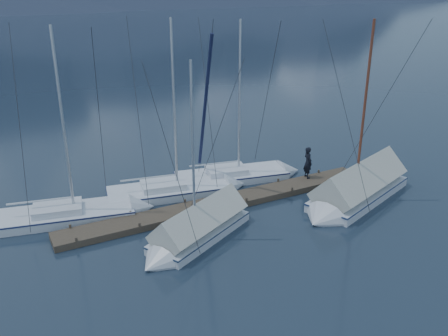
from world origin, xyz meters
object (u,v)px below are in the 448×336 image
at_px(sailboat_open_right, 247,175).
at_px(sailboat_open_left, 86,214).
at_px(sailboat_open_mid, 187,190).
at_px(sailboat_covered_near, 354,193).
at_px(person, 308,162).
at_px(sailboat_covered_far, 193,233).

bearing_deg(sailboat_open_right, sailboat_open_left, -176.63).
height_order(sailboat_open_mid, sailboat_covered_near, sailboat_open_mid).
bearing_deg(sailboat_open_left, person, -7.72).
height_order(sailboat_open_right, person, sailboat_open_right).
bearing_deg(sailboat_covered_near, sailboat_open_right, 121.30).
relative_size(sailboat_covered_near, sailboat_covered_far, 1.17).
xyz_separation_m(sailboat_covered_far, person, (8.96, 3.11, 0.85)).
bearing_deg(sailboat_open_right, sailboat_covered_far, -138.43).
distance_m(sailboat_open_right, sailboat_covered_near, 6.65).
bearing_deg(sailboat_covered_far, sailboat_covered_near, -1.41).
relative_size(sailboat_open_left, sailboat_open_mid, 0.99).
relative_size(sailboat_open_mid, sailboat_open_right, 1.03).
bearing_deg(sailboat_open_mid, sailboat_open_left, -176.99).
bearing_deg(sailboat_covered_near, sailboat_open_left, 159.29).
distance_m(sailboat_open_left, sailboat_open_right, 10.03).
relative_size(sailboat_open_left, sailboat_covered_near, 0.98).
distance_m(sailboat_open_left, sailboat_covered_near, 14.39).
xyz_separation_m(sailboat_open_left, sailboat_covered_near, (13.46, -5.09, 0.35)).
xyz_separation_m(sailboat_open_left, sailboat_open_right, (10.01, 0.59, -0.00)).
bearing_deg(sailboat_covered_far, sailboat_open_mid, 69.22).
xyz_separation_m(sailboat_open_right, person, (2.82, -2.33, 1.12)).
height_order(sailboat_open_mid, sailboat_covered_far, sailboat_open_mid).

